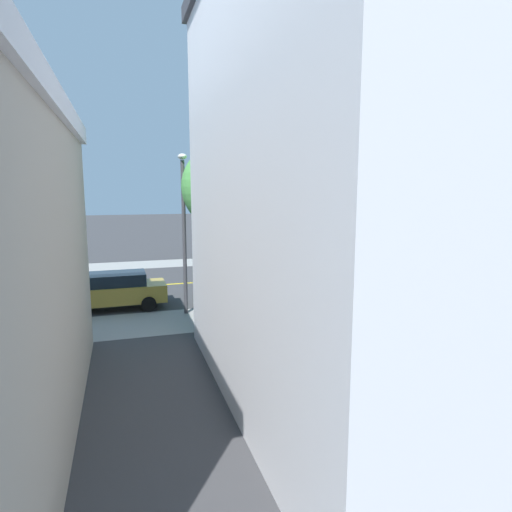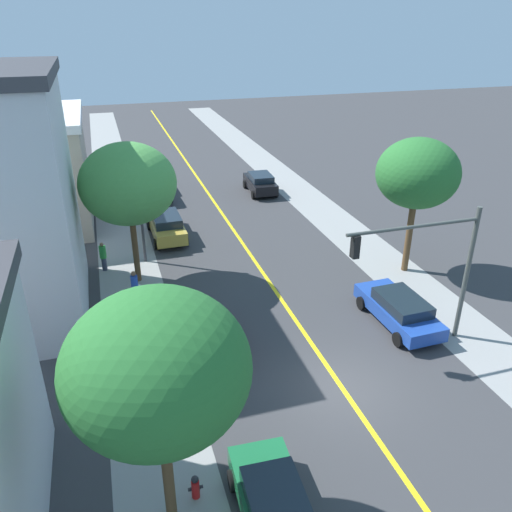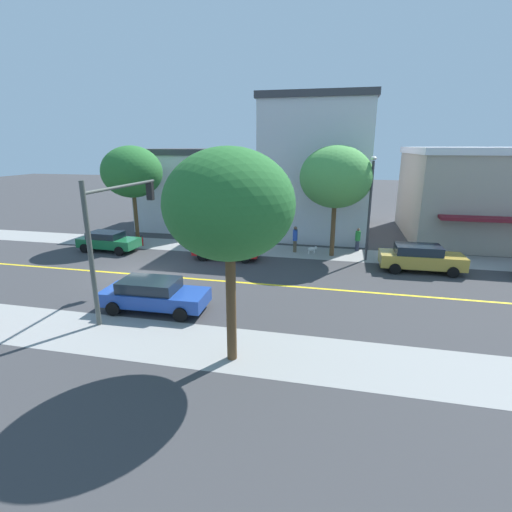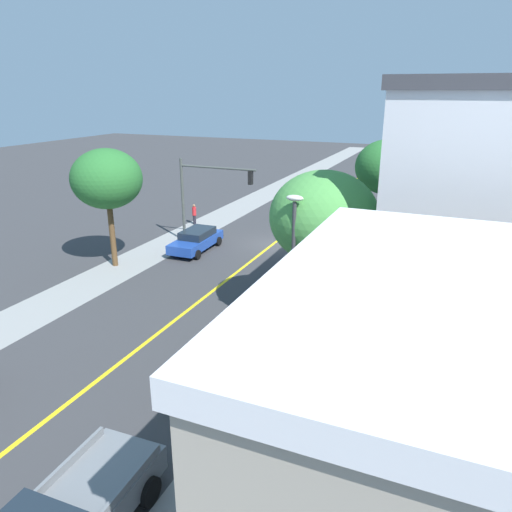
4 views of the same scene
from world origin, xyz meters
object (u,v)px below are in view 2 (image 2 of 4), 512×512
(street_tree_left_far, at_px, (157,369))
(gold_sedan_left_curb, at_px, (166,225))
(traffic_light_mast, at_px, (431,258))
(street_tree_right_corner, at_px, (418,174))
(red_sedan_left_curb, at_px, (207,331))
(street_tree_left_near, at_px, (128,184))
(parking_meter, at_px, (167,358))
(street_lamp, at_px, (139,193))
(pedestrian_green_shirt, at_px, (103,256))
(pedestrian_blue_shirt, at_px, (135,287))
(small_dog, at_px, (138,286))
(blue_sedan_right_curb, at_px, (399,309))
(grey_pickup_truck, at_px, (151,184))
(green_sedan_left_curb, at_px, (275,506))
(black_sedan_right_curb, at_px, (260,183))
(fire_hydrant, at_px, (195,487))

(street_tree_left_far, height_order, gold_sedan_left_curb, street_tree_left_far)
(street_tree_left_far, height_order, traffic_light_mast, street_tree_left_far)
(street_tree_right_corner, xyz_separation_m, red_sedan_left_curb, (-11.88, -3.84, -4.69))
(street_tree_left_near, distance_m, parking_meter, 9.54)
(red_sedan_left_curb, distance_m, gold_sedan_left_curb, 12.13)
(street_lamp, xyz_separation_m, pedestrian_green_shirt, (-2.26, -0.48, -3.23))
(pedestrian_blue_shirt, height_order, small_dog, pedestrian_blue_shirt)
(red_sedan_left_curb, distance_m, pedestrian_blue_shirt, 5.02)
(blue_sedan_right_curb, xyz_separation_m, pedestrian_green_shirt, (-12.56, 9.42, 0.10))
(red_sedan_left_curb, distance_m, grey_pickup_truck, 20.71)
(street_tree_left_far, height_order, red_sedan_left_curb, street_tree_left_far)
(traffic_light_mast, xyz_separation_m, pedestrian_green_shirt, (-12.61, 11.01, -3.19))
(traffic_light_mast, height_order, red_sedan_left_curb, traffic_light_mast)
(pedestrian_blue_shirt, bearing_deg, green_sedan_left_curb, 23.62)
(street_lamp, relative_size, pedestrian_green_shirt, 4.03)
(grey_pickup_truck, height_order, pedestrian_green_shirt, grey_pickup_truck)
(traffic_light_mast, xyz_separation_m, gold_sedan_left_curb, (-8.68, 14.51, -3.22))
(traffic_light_mast, xyz_separation_m, pedestrian_blue_shirt, (-11.27, 6.68, -3.07))
(red_sedan_left_curb, height_order, blue_sedan_right_curb, red_sedan_left_curb)
(street_lamp, bearing_deg, street_tree_right_corner, -21.26)
(street_lamp, relative_size, pedestrian_blue_shirt, 3.60)
(gold_sedan_left_curb, distance_m, blue_sedan_right_curb, 15.55)
(street_lamp, height_order, gold_sedan_left_curb, street_lamp)
(parking_meter, xyz_separation_m, gold_sedan_left_curb, (1.91, 13.73, -0.11))
(gold_sedan_left_curb, bearing_deg, grey_pickup_truck, -1.24)
(street_tree_right_corner, xyz_separation_m, black_sedan_right_curb, (-3.61, 15.04, -4.65))
(parking_meter, height_order, grey_pickup_truck, grey_pickup_truck)
(street_tree_left_near, height_order, traffic_light_mast, street_tree_left_near)
(parking_meter, xyz_separation_m, blue_sedan_right_curb, (10.54, 0.80, -0.18))
(green_sedan_left_curb, bearing_deg, pedestrian_green_shirt, 15.38)
(red_sedan_left_curb, bearing_deg, street_lamp, 7.82)
(street_tree_right_corner, xyz_separation_m, small_dog, (-14.24, 1.71, -5.11))
(black_sedan_right_curb, distance_m, grey_pickup_truck, 8.42)
(street_lamp, bearing_deg, black_sedan_right_curb, 44.54)
(street_lamp, relative_size, green_sedan_left_curb, 1.54)
(green_sedan_left_curb, bearing_deg, gold_sedan_left_curb, 2.65)
(street_tree_left_far, xyz_separation_m, red_sedan_left_curb, (2.68, 7.97, -4.62))
(street_tree_left_near, xyz_separation_m, black_sedan_right_curb, (10.52, 11.99, -4.49))
(fire_hydrant, distance_m, gold_sedan_left_curb, 19.46)
(traffic_light_mast, xyz_separation_m, street_lamp, (-10.35, 11.49, 0.04))
(gold_sedan_left_curb, relative_size, black_sedan_right_curb, 1.14)
(street_tree_left_near, xyz_separation_m, blue_sedan_right_curb, (10.90, -7.68, -4.53))
(traffic_light_mast, distance_m, small_dog, 14.10)
(street_tree_left_near, height_order, pedestrian_green_shirt, street_tree_left_near)
(gold_sedan_left_curb, height_order, pedestrian_green_shirt, pedestrian_green_shirt)
(black_sedan_right_curb, bearing_deg, parking_meter, 156.01)
(parking_meter, distance_m, small_dog, 7.18)
(street_tree_right_corner, distance_m, street_tree_left_far, 18.75)
(street_tree_left_near, relative_size, fire_hydrant, 8.93)
(grey_pickup_truck, bearing_deg, fire_hydrant, 174.28)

